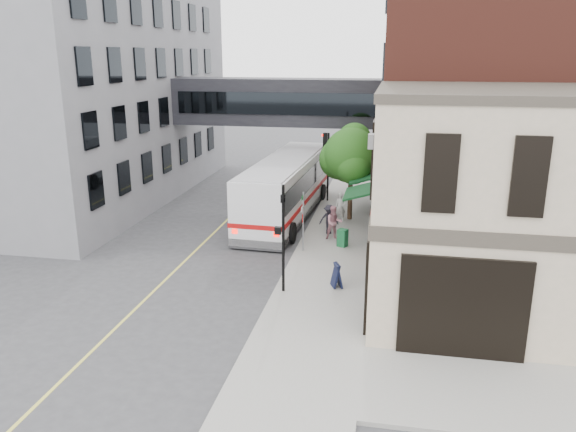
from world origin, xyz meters
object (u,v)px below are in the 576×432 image
at_px(pedestrian_b, 334,223).
at_px(sandwich_board, 337,275).
at_px(bus, 286,185).
at_px(pedestrian_c, 329,219).
at_px(newspaper_box, 343,238).
at_px(pedestrian_a, 340,207).

xyz_separation_m(pedestrian_b, sandwich_board, (0.82, -6.28, -0.38)).
bearing_deg(sandwich_board, bus, 89.17).
relative_size(pedestrian_c, sandwich_board, 1.57).
xyz_separation_m(pedestrian_b, newspaper_box, (0.57, -1.10, -0.44)).
height_order(pedestrian_c, newspaper_box, pedestrian_c).
relative_size(bus, sandwich_board, 12.86).
bearing_deg(pedestrian_c, bus, 124.18).
height_order(bus, newspaper_box, bus).
bearing_deg(bus, pedestrian_a, -13.24).
height_order(bus, pedestrian_a, bus).
xyz_separation_m(bus, newspaper_box, (3.91, -5.21, -1.37)).
distance_m(pedestrian_a, newspaper_box, 4.48).
bearing_deg(pedestrian_a, pedestrian_c, -106.64).
xyz_separation_m(pedestrian_b, pedestrian_c, (-0.37, 0.89, -0.09)).
bearing_deg(pedestrian_b, newspaper_box, -79.43).
bearing_deg(bus, pedestrian_b, -50.89).
bearing_deg(sandwich_board, pedestrian_b, 74.78).
xyz_separation_m(pedestrian_c, newspaper_box, (0.94, -1.99, -0.35)).
xyz_separation_m(newspaper_box, sandwich_board, (0.25, -5.18, 0.06)).
relative_size(pedestrian_a, newspaper_box, 1.87).
height_order(pedestrian_a, newspaper_box, pedestrian_a).
height_order(pedestrian_a, sandwich_board, pedestrian_a).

